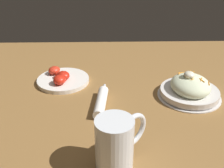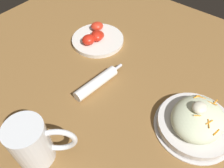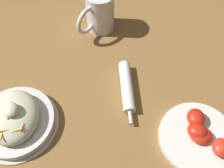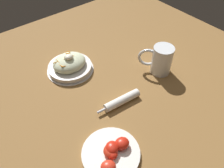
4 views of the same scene
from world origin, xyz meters
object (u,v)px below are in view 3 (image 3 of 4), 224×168
Objects in this scene: beer_mug at (99,14)px; napkin_roll at (127,87)px; salad_plate at (14,119)px; tomato_plate at (199,136)px.

beer_mug is 0.68× the size of napkin_roll.
salad_plate is 1.11× the size of napkin_roll.
beer_mug reaches higher than napkin_roll.
salad_plate reaches higher than napkin_roll.
tomato_plate is (-0.17, -0.15, -0.00)m from napkin_roll.
salad_plate is at bearing 100.23° from napkin_roll.
napkin_roll is at bearing -171.81° from beer_mug.
salad_plate is 0.41m from beer_mug.
napkin_roll is 1.00× the size of tomato_plate.
beer_mug reaches higher than tomato_plate.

